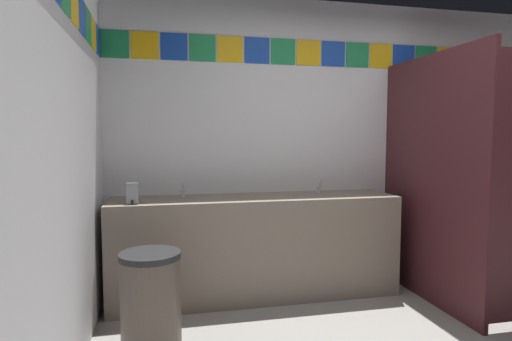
{
  "coord_description": "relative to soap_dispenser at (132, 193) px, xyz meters",
  "views": [
    {
      "loc": [
        -1.56,
        -1.98,
        1.36
      ],
      "look_at": [
        -0.86,
        1.15,
        1.1
      ],
      "focal_mm": 29.73,
      "sensor_mm": 36.0,
      "label": 1
    }
  ],
  "objects": [
    {
      "name": "faucet_right",
      "position": [
        1.59,
        0.25,
        -0.03
      ],
      "size": [
        0.04,
        0.1,
        0.14
      ],
      "color": "silver",
      "rests_on": "vanity_counter"
    },
    {
      "name": "vanity_counter",
      "position": [
        0.99,
        0.16,
        -0.5
      ],
      "size": [
        2.4,
        0.55,
        0.85
      ],
      "color": "gray",
      "rests_on": "ground_plane"
    },
    {
      "name": "stall_divider",
      "position": [
        2.53,
        -0.49,
        0.08
      ],
      "size": [
        0.92,
        1.35,
        2.02
      ],
      "color": "#471E23",
      "rests_on": "ground_plane"
    },
    {
      "name": "trash_bin",
      "position": [
        0.14,
        -0.53,
        -0.62
      ],
      "size": [
        0.4,
        0.4,
        0.61
      ],
      "color": "brown",
      "rests_on": "ground_plane"
    },
    {
      "name": "wall_back",
      "position": [
        1.78,
        0.47,
        0.37
      ],
      "size": [
        4.09,
        0.09,
        2.59
      ],
      "color": "silver",
      "rests_on": "ground_plane"
    },
    {
      "name": "soap_dispenser",
      "position": [
        0.0,
        0.0,
        0.0
      ],
      "size": [
        0.09,
        0.09,
        0.16
      ],
      "color": "gray",
      "rests_on": "vanity_counter"
    },
    {
      "name": "toilet",
      "position": [
        2.87,
        0.05,
        -0.63
      ],
      "size": [
        0.39,
        0.49,
        0.74
      ],
      "color": "white",
      "rests_on": "ground_plane"
    },
    {
      "name": "faucet_left",
      "position": [
        0.39,
        0.25,
        -0.03
      ],
      "size": [
        0.04,
        0.1,
        0.14
      ],
      "color": "silver",
      "rests_on": "vanity_counter"
    },
    {
      "name": "wall_side",
      "position": [
        -0.3,
        -1.32,
        0.37
      ],
      "size": [
        0.09,
        3.51,
        2.59
      ],
      "color": "silver",
      "rests_on": "ground_plane"
    }
  ]
}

